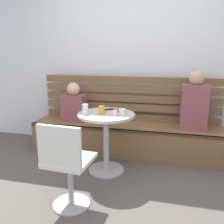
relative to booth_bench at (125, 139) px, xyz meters
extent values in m
plane|color=#514C47|center=(0.00, -1.20, -0.22)|extent=(8.00, 8.00, 0.00)
cube|color=silver|center=(0.00, 0.44, 1.23)|extent=(5.20, 0.10, 2.90)
cube|color=brown|center=(0.00, 0.00, 0.00)|extent=(2.70, 0.52, 0.44)
cube|color=brown|center=(0.00, -0.24, 0.20)|extent=(2.70, 0.04, 0.04)
cube|color=brown|center=(0.00, 0.24, 0.27)|extent=(2.65, 0.04, 0.10)
cube|color=brown|center=(0.00, 0.24, 0.42)|extent=(2.65, 0.04, 0.10)
cube|color=brown|center=(0.00, 0.24, 0.56)|extent=(2.65, 0.04, 0.10)
cube|color=brown|center=(0.00, 0.24, 0.69)|extent=(2.65, 0.04, 0.10)
cube|color=brown|center=(0.00, 0.24, 0.83)|extent=(2.65, 0.04, 0.10)
cylinder|color=#ADADB2|center=(-0.12, -0.59, -0.21)|extent=(0.44, 0.44, 0.02)
cylinder|color=#ADADB2|center=(-0.12, -0.59, 0.15)|extent=(0.07, 0.07, 0.69)
cylinder|color=#B7B2A8|center=(-0.12, -0.59, 0.50)|extent=(0.68, 0.68, 0.03)
cylinder|color=#ADADB2|center=(-0.27, -1.34, -0.21)|extent=(0.36, 0.36, 0.02)
cylinder|color=#ADADB2|center=(-0.27, -1.34, 0.00)|extent=(0.05, 0.05, 0.45)
cube|color=white|center=(-0.27, -1.34, 0.25)|extent=(0.43, 0.43, 0.04)
cube|color=white|center=(-0.28, -1.51, 0.45)|extent=(0.40, 0.07, 0.36)
cube|color=brown|center=(0.92, 0.02, 0.52)|extent=(0.34, 0.22, 0.60)
sphere|color=tan|center=(0.92, 0.02, 0.90)|extent=(0.19, 0.19, 0.19)
cube|color=brown|center=(-0.79, 0.03, 0.42)|extent=(0.34, 0.22, 0.40)
sphere|color=#DBB293|center=(-0.79, 0.03, 0.70)|extent=(0.19, 0.19, 0.19)
cylinder|color=white|center=(0.08, -0.60, 0.55)|extent=(0.08, 0.08, 0.07)
cylinder|color=silver|center=(0.00, -0.65, 0.55)|extent=(0.06, 0.06, 0.05)
cylinder|color=orange|center=(-0.16, -0.64, 0.57)|extent=(0.07, 0.07, 0.10)
cylinder|color=silver|center=(-0.35, -0.67, 0.58)|extent=(0.07, 0.07, 0.12)
cylinder|color=#DB4C42|center=(0.01, -0.42, 0.52)|extent=(0.17, 0.17, 0.01)
cube|color=black|center=(-0.14, -0.39, 0.52)|extent=(0.15, 0.14, 0.01)
camera|label=1|loc=(0.59, -3.20, 1.20)|focal=37.89mm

